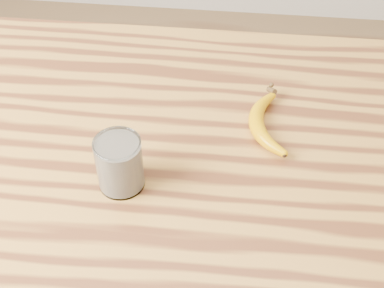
# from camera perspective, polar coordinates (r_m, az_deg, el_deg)

# --- Properties ---
(table) EXTENTS (1.20, 0.80, 0.90)m
(table) POSITION_cam_1_polar(r_m,az_deg,el_deg) (1.18, -1.71, -3.70)
(table) COLOR #AB7831
(table) RESTS_ON ground
(smoothie_glass) EXTENTS (0.09, 0.09, 0.11)m
(smoothie_glass) POSITION_cam_1_polar(r_m,az_deg,el_deg) (0.97, -7.74, -2.10)
(smoothie_glass) COLOR white
(smoothie_glass) RESTS_ON table
(banana) EXTENTS (0.13, 0.27, 0.03)m
(banana) POSITION_cam_1_polar(r_m,az_deg,el_deg) (1.10, 6.83, 2.18)
(banana) COLOR #D49500
(banana) RESTS_ON table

